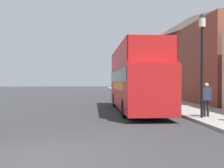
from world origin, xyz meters
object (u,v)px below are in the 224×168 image
(tour_bus, at_px, (135,83))
(lamp_post_nearest, at_px, (202,46))
(lamp_post_second, at_px, (162,64))
(parked_car_ahead_of_bus, at_px, (131,95))
(pedestrian_third, at_px, (206,96))

(tour_bus, height_order, lamp_post_nearest, lamp_post_nearest)
(tour_bus, height_order, lamp_post_second, lamp_post_second)
(tour_bus, relative_size, lamp_post_nearest, 2.07)
(parked_car_ahead_of_bus, distance_m, lamp_post_second, 5.51)
(tour_bus, height_order, parked_car_ahead_of_bus, tour_bus)
(parked_car_ahead_of_bus, xyz_separation_m, lamp_post_second, (1.76, -4.51, 2.63))
(lamp_post_nearest, bearing_deg, pedestrian_third, 41.29)
(parked_car_ahead_of_bus, distance_m, lamp_post_nearest, 12.52)
(lamp_post_second, bearing_deg, parked_car_ahead_of_bus, 111.29)
(lamp_post_second, bearing_deg, pedestrian_third, -87.77)
(tour_bus, bearing_deg, parked_car_ahead_of_bus, 83.92)
(pedestrian_third, xyz_separation_m, lamp_post_nearest, (-0.38, -0.33, 2.46))
(lamp_post_nearest, relative_size, lamp_post_second, 1.13)
(pedestrian_third, bearing_deg, parked_car_ahead_of_bus, 99.88)
(pedestrian_third, height_order, lamp_post_second, lamp_post_second)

